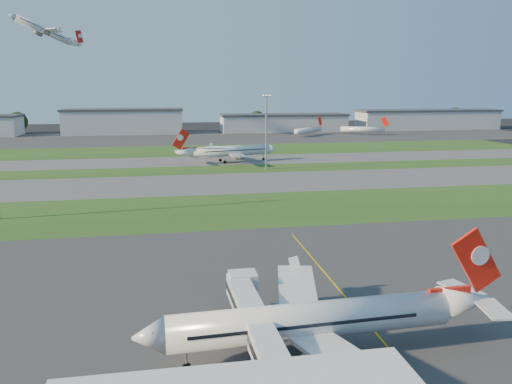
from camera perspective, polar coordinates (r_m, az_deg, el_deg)
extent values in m
plane|color=black|center=(69.24, 6.17, -12.16)|extent=(700.00, 700.00, 0.00)
cube|color=#333335|center=(69.23, 6.17, -12.15)|extent=(300.00, 70.00, 0.01)
cube|color=#2A4717|center=(117.49, -0.80, -1.95)|extent=(300.00, 34.00, 0.01)
cube|color=#515154|center=(149.43, -2.80, 1.04)|extent=(300.00, 32.00, 0.01)
cube|color=#2A4717|center=(173.88, -3.83, 2.57)|extent=(300.00, 18.00, 0.01)
cube|color=#515154|center=(195.52, -4.52, 3.60)|extent=(300.00, 26.00, 0.01)
cube|color=#2A4717|center=(228.11, -5.31, 4.78)|extent=(300.00, 40.00, 0.01)
cube|color=#333335|center=(287.59, -6.29, 6.23)|extent=(400.00, 80.00, 0.01)
cube|color=gold|center=(70.70, 10.15, -11.76)|extent=(0.25, 60.00, 0.02)
cube|color=silver|center=(53.16, 0.02, -15.12)|extent=(3.44, 24.08, 2.60)
cube|color=black|center=(53.16, 0.02, -15.12)|extent=(3.59, 24.08, 0.80)
cube|color=silver|center=(63.44, -1.51, -10.48)|extent=(3.40, 3.00, 3.00)
cylinder|color=gray|center=(62.69, -1.23, -13.16)|extent=(0.70, 0.70, 3.20)
cube|color=black|center=(63.23, -1.23, -14.18)|extent=(2.20, 1.20, 0.70)
cylinder|color=silver|center=(54.25, 6.29, -14.35)|extent=(30.29, 5.12, 3.82)
cube|color=red|center=(60.82, 23.87, -7.16)|extent=(6.53, 0.63, 7.61)
cube|color=silver|center=(48.22, 10.68, -18.77)|extent=(8.61, 15.74, 1.55)
cube|color=silver|center=(61.68, 4.77, -11.47)|extent=(7.44, 15.68, 1.55)
cylinder|color=gray|center=(50.05, 7.91, -18.91)|extent=(4.32, 2.49, 2.31)
cylinder|color=gray|center=(59.81, 3.96, -13.40)|extent=(4.32, 2.49, 2.31)
cylinder|color=silver|center=(190.59, -2.83, 4.72)|extent=(30.85, 10.72, 3.90)
cube|color=red|center=(184.27, -8.57, 5.99)|extent=(6.56, 1.85, 7.76)
cube|color=silver|center=(197.99, -3.93, 4.82)|extent=(11.10, 15.80, 1.58)
cube|color=silver|center=(182.67, -2.24, 4.24)|extent=(4.88, 15.46, 1.58)
cylinder|color=gray|center=(196.52, -3.28, 4.45)|extent=(4.73, 3.27, 2.36)
cylinder|color=gray|center=(185.45, -2.04, 4.01)|extent=(4.73, 3.27, 2.36)
cylinder|color=silver|center=(291.73, -23.13, 16.65)|extent=(26.33, 18.26, 3.64)
cube|color=red|center=(298.79, -19.76, 17.71)|extent=(5.46, 3.56, 7.25)
cube|color=silver|center=(284.84, -22.41, 16.75)|extent=(13.31, 13.10, 1.48)
cube|color=silver|center=(299.20, -23.44, 16.39)|extent=(8.51, 15.00, 1.48)
cylinder|color=gray|center=(286.22, -22.82, 16.48)|extent=(4.58, 3.99, 2.20)
cylinder|color=gray|center=(296.65, -23.56, 16.22)|extent=(4.58, 3.99, 2.20)
cylinder|color=silver|center=(296.81, 6.01, 7.03)|extent=(21.38, 19.87, 3.20)
cube|color=red|center=(307.54, 7.32, 8.07)|extent=(4.03, 3.71, 6.16)
cylinder|color=silver|center=(308.20, 12.06, 7.02)|extent=(24.92, 13.87, 3.20)
cube|color=red|center=(307.43, 14.54, 7.78)|extent=(4.82, 2.46, 6.16)
cylinder|color=gray|center=(172.55, 1.18, 6.71)|extent=(0.60, 0.60, 25.00)
cube|color=gray|center=(171.86, 1.20, 11.00)|extent=(3.20, 0.50, 0.80)
cube|color=#FFF2CC|center=(171.86, 1.20, 11.00)|extent=(2.80, 0.70, 0.35)
cube|color=#A1A3A9|center=(317.51, -14.88, 7.70)|extent=(70.00, 22.00, 14.00)
cube|color=#383A3F|center=(317.10, -14.96, 9.07)|extent=(71.40, 23.00, 1.20)
cube|color=#A1A3A9|center=(324.79, 3.16, 7.81)|extent=(80.00, 22.00, 10.00)
cube|color=#383A3F|center=(324.44, 3.17, 8.80)|extent=(81.60, 23.00, 1.20)
cube|color=#A1A3A9|center=(360.60, 18.98, 7.76)|extent=(95.00, 22.00, 12.00)
cube|color=#383A3F|center=(360.26, 19.05, 8.80)|extent=(96.90, 23.00, 1.20)
cylinder|color=black|center=(344.20, -25.53, 6.44)|extent=(1.00, 1.00, 4.40)
sphere|color=black|center=(343.87, -25.61, 7.26)|extent=(12.10, 12.10, 12.10)
cylinder|color=black|center=(327.72, -10.29, 7.12)|extent=(1.00, 1.00, 3.60)
sphere|color=black|center=(327.42, -10.31, 7.82)|extent=(9.90, 9.90, 9.90)
cylinder|color=black|center=(335.72, 0.09, 7.47)|extent=(1.00, 1.00, 4.20)
sphere|color=black|center=(335.38, 0.09, 8.27)|extent=(11.55, 11.55, 11.55)
cylinder|color=black|center=(354.57, 12.28, 7.40)|extent=(1.00, 1.00, 3.80)
sphere|color=black|center=(354.28, 12.31, 8.09)|extent=(10.45, 10.45, 10.45)
cylinder|color=black|center=(389.67, 21.72, 7.28)|extent=(1.00, 1.00, 4.60)
sphere|color=black|center=(389.37, 21.78, 8.04)|extent=(12.65, 12.65, 12.65)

